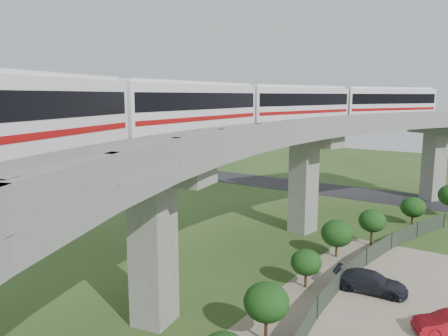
{
  "coord_description": "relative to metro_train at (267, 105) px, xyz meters",
  "views": [
    {
      "loc": [
        17.54,
        -27.83,
        13.07
      ],
      "look_at": [
        -1.19,
        -0.11,
        7.5
      ],
      "focal_mm": 35.0,
      "sensor_mm": 36.0,
      "label": 1
    }
  ],
  "objects": [
    {
      "name": "ground",
      "position": [
        -0.46,
        -3.74,
        -12.31
      ],
      "size": [
        160.0,
        160.0,
        0.0
      ],
      "primitive_type": "plane",
      "color": "#304B1E",
      "rests_on": "ground"
    },
    {
      "name": "dirt_lot",
      "position": [
        13.54,
        -5.74,
        -12.29
      ],
      "size": [
        18.0,
        26.0,
        0.04
      ],
      "primitive_type": "cube",
      "color": "gray",
      "rests_on": "ground"
    },
    {
      "name": "asphalt_road",
      "position": [
        -0.46,
        26.26,
        -12.29
      ],
      "size": [
        60.0,
        8.0,
        0.03
      ],
      "primitive_type": "cube",
      "color": "#232326",
      "rests_on": "ground"
    },
    {
      "name": "viaduct",
      "position": [
        3.38,
        -3.74,
        -3.26
      ],
      "size": [
        19.58,
        73.98,
        11.4
      ],
      "color": "#99968E",
      "rests_on": "ground"
    },
    {
      "name": "metro_train",
      "position": [
        0.0,
        0.0,
        0.0
      ],
      "size": [
        12.4,
        61.21,
        3.64
      ],
      "color": "white",
      "rests_on": "ground"
    },
    {
      "name": "fence",
      "position": [
        9.29,
        -3.74,
        -11.56
      ],
      "size": [
        3.87,
        38.73,
        1.5
      ],
      "color": "#2D382D",
      "rests_on": "ground"
    },
    {
      "name": "tree_1",
      "position": [
        8.89,
        14.99,
        -10.47
      ],
      "size": [
        2.46,
        2.46,
        2.88
      ],
      "color": "#382314",
      "rests_on": "ground"
    },
    {
      "name": "tree_2",
      "position": [
        7.24,
        6.05,
        -10.0
      ],
      "size": [
        2.34,
        2.34,
        3.31
      ],
      "color": "#382314",
      "rests_on": "ground"
    },
    {
      "name": "tree_3",
      "position": [
        5.63,
        1.78,
        -10.29
      ],
      "size": [
        2.58,
        2.58,
        3.11
      ],
      "color": "#382314",
      "rests_on": "ground"
    },
    {
      "name": "tree_4",
      "position": [
        5.89,
        -4.99,
        -10.48
      ],
      "size": [
        2.12,
        2.12,
        2.73
      ],
      "color": "#382314",
      "rests_on": "ground"
    },
    {
      "name": "tree_5",
      "position": [
        6.89,
        -12.49,
        -10.0
      ],
      "size": [
        2.44,
        2.44,
        3.35
      ],
      "color": "#382314",
      "rests_on": "ground"
    },
    {
      "name": "car_dark",
      "position": [
        9.79,
        -3.18,
        -11.58
      ],
      "size": [
        4.9,
        2.35,
        1.38
      ],
      "primitive_type": "imported",
      "rotation": [
        0.0,
        0.0,
        1.66
      ],
      "color": "black",
      "rests_on": "dirt_lot"
    }
  ]
}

